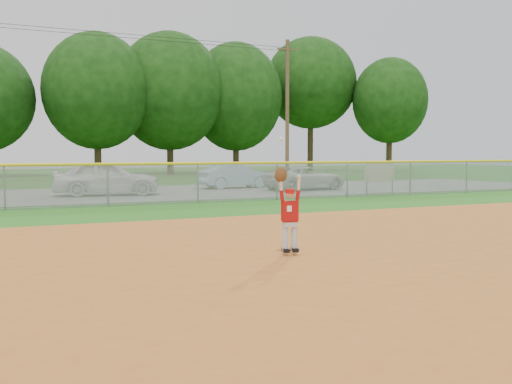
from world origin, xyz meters
TOP-DOWN VIEW (x-y plane):
  - ground at (0.00, 0.00)m, footprint 120.00×120.00m
  - clay_infield at (0.00, -3.00)m, footprint 24.00×16.00m
  - parking_strip at (0.00, 16.00)m, footprint 44.00×10.00m
  - car_white_a at (-2.53, 14.99)m, footprint 4.76×2.50m
  - car_blue at (4.58, 17.48)m, footprint 3.94×1.62m
  - car_white_b at (7.22, 14.61)m, footprint 4.41×2.38m
  - sponsor_sign at (9.08, 11.00)m, footprint 1.71×0.18m
  - outfield_fence at (0.00, 10.00)m, footprint 40.06×0.10m
  - power_lines at (1.00, 22.00)m, footprint 19.40×0.24m
  - tree_line at (0.96, 37.90)m, footprint 62.37×13.00m
  - ballplayer at (-2.02, -1.25)m, footprint 0.52×0.24m

SIDE VIEW (x-z plane):
  - ground at x=0.00m, z-range 0.00..0.00m
  - parking_strip at x=0.00m, z-range 0.00..0.03m
  - clay_infield at x=0.00m, z-range 0.00..0.04m
  - car_white_b at x=7.22m, z-range 0.03..1.20m
  - car_blue at x=4.58m, z-range 0.03..1.30m
  - car_white_a at x=-2.53m, z-range 0.03..1.57m
  - ballplayer at x=-2.02m, z-range -0.17..1.92m
  - outfield_fence at x=0.00m, z-range 0.11..1.66m
  - sponsor_sign at x=9.08m, z-range 0.24..1.77m
  - power_lines at x=1.00m, z-range 0.18..9.18m
  - tree_line at x=0.96m, z-range 0.32..14.75m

